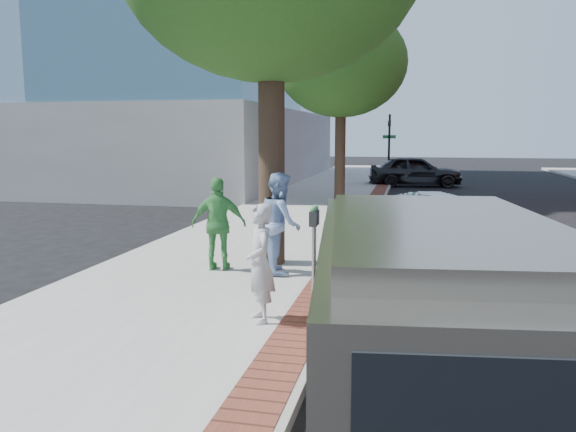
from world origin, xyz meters
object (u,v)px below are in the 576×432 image
(parking_meter, at_px, (314,231))
(van, at_px, (429,303))
(person_green, at_px, (219,224))
(sedan_silver, at_px, (449,226))
(bg_car, at_px, (415,171))
(person_gray, at_px, (260,263))
(person_officer, at_px, (280,223))

(parking_meter, height_order, van, van)
(person_green, height_order, sedan_silver, person_green)
(parking_meter, height_order, bg_car, bg_car)
(person_gray, xyz_separation_m, person_green, (-1.57, 2.75, 0.06))
(sedan_silver, height_order, van, van)
(parking_meter, relative_size, person_gray, 0.89)
(sedan_silver, distance_m, bg_car, 17.47)
(person_officer, height_order, sedan_silver, person_officer)
(person_gray, xyz_separation_m, sedan_silver, (2.87, 5.57, -0.28))
(parking_meter, height_order, person_green, person_green)
(sedan_silver, bearing_deg, person_green, 117.15)
(person_officer, height_order, van, person_officer)
(person_officer, relative_size, bg_car, 0.39)
(person_green, xyz_separation_m, bg_car, (3.77, 20.27, -0.22))
(person_gray, xyz_separation_m, person_officer, (-0.37, 2.82, 0.12))
(person_gray, height_order, sedan_silver, person_gray)
(person_officer, distance_m, person_green, 1.20)
(sedan_silver, bearing_deg, person_officer, 125.05)
(parking_meter, bearing_deg, van, -62.18)
(parking_meter, bearing_deg, sedan_silver, 60.24)
(parking_meter, relative_size, person_officer, 0.77)
(person_green, bearing_deg, parking_meter, 139.66)
(van, bearing_deg, sedan_silver, 77.85)
(person_green, distance_m, bg_car, 20.62)
(bg_car, bearing_deg, person_green, 162.72)
(person_officer, bearing_deg, parking_meter, -167.55)
(parking_meter, xyz_separation_m, person_gray, (-0.51, -1.44, -0.22))
(person_officer, xyz_separation_m, person_green, (-1.20, -0.07, -0.06))
(parking_meter, relative_size, sedan_silver, 0.34)
(van, bearing_deg, person_green, 122.62)
(van, bearing_deg, parking_meter, 110.66)
(bg_car, xyz_separation_m, van, (0.03, -24.83, 0.29))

